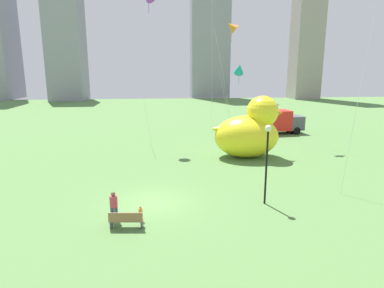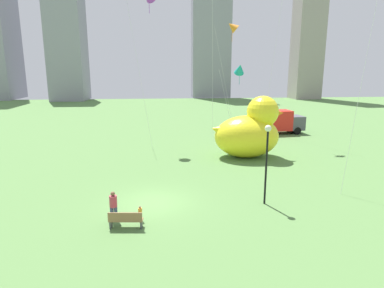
% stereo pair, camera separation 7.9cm
% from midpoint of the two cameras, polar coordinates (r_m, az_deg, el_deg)
% --- Properties ---
extents(ground_plane, '(140.00, 140.00, 0.00)m').
position_cam_midpoint_polar(ground_plane, '(20.55, -6.38, -9.86)').
color(ground_plane, '#547D41').
extents(park_bench, '(1.74, 0.61, 0.90)m').
position_cam_midpoint_polar(park_bench, '(17.53, -11.08, -12.48)').
color(park_bench, olive).
rests_on(park_bench, ground).
extents(person_adult, '(0.40, 0.40, 1.63)m').
position_cam_midpoint_polar(person_adult, '(18.29, -13.09, -10.03)').
color(person_adult, '#38476B').
rests_on(person_adult, ground).
extents(person_child, '(0.21, 0.21, 0.84)m').
position_cam_midpoint_polar(person_child, '(18.19, -8.67, -11.46)').
color(person_child, silver).
rests_on(person_child, ground).
extents(giant_inflatable_duck, '(6.65, 4.27, 5.51)m').
position_cam_midpoint_polar(giant_inflatable_duck, '(30.46, 9.78, 2.13)').
color(giant_inflatable_duck, yellow).
rests_on(giant_inflatable_duck, ground).
extents(lamppost, '(0.38, 0.38, 4.74)m').
position_cam_midpoint_polar(lamppost, '(19.75, 12.74, -0.98)').
color(lamppost, black).
rests_on(lamppost, ground).
extents(box_truck, '(6.03, 2.80, 2.85)m').
position_cam_midpoint_polar(box_truck, '(42.48, 14.45, 3.67)').
color(box_truck, red).
rests_on(box_truck, ground).
extents(city_skyline, '(84.83, 15.32, 39.80)m').
position_cam_midpoint_polar(city_skyline, '(91.00, -10.64, 19.20)').
color(city_skyline, gray).
rests_on(city_skyline, ground).
extents(kite_orange, '(2.99, 2.81, 13.33)m').
position_cam_midpoint_polar(kite_orange, '(41.21, 6.92, 19.18)').
color(kite_orange, silver).
rests_on(kite_orange, ground).
extents(kite_teal, '(2.77, 3.00, 8.56)m').
position_cam_midpoint_polar(kite_teal, '(38.34, 8.16, 12.51)').
color(kite_teal, silver).
rests_on(kite_teal, ground).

